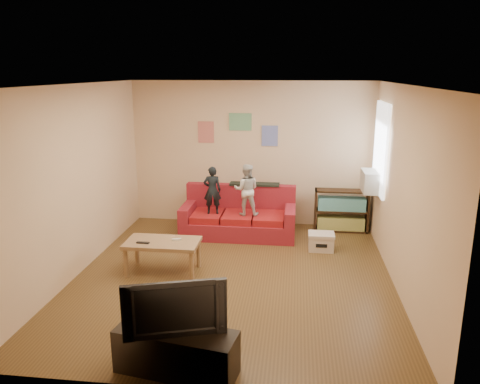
# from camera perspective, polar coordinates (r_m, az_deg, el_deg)

# --- Properties ---
(room_shell) EXTENTS (4.52, 5.02, 2.72)m
(room_shell) POSITION_cam_1_polar(r_m,az_deg,el_deg) (6.40, -0.86, 0.80)
(room_shell) COLOR brown
(room_shell) RESTS_ON ground
(sofa) EXTENTS (2.01, 0.92, 0.88)m
(sofa) POSITION_cam_1_polar(r_m,az_deg,el_deg) (8.43, -0.11, -3.21)
(sofa) COLOR maroon
(sofa) RESTS_ON ground
(child_a) EXTENTS (0.34, 0.25, 0.85)m
(child_a) POSITION_cam_1_polar(r_m,az_deg,el_deg) (8.18, -3.40, 0.22)
(child_a) COLOR black
(child_a) RESTS_ON sofa
(child_b) EXTENTS (0.46, 0.37, 0.90)m
(child_b) POSITION_cam_1_polar(r_m,az_deg,el_deg) (8.09, 0.78, 0.27)
(child_b) COLOR silver
(child_b) RESTS_ON sofa
(coffee_table) EXTENTS (1.07, 0.59, 0.48)m
(coffee_table) POSITION_cam_1_polar(r_m,az_deg,el_deg) (6.93, -9.43, -6.46)
(coffee_table) COLOR #9F7951
(coffee_table) RESTS_ON ground
(remote) EXTENTS (0.19, 0.06, 0.02)m
(remote) POSITION_cam_1_polar(r_m,az_deg,el_deg) (6.86, -11.75, -6.07)
(remote) COLOR black
(remote) RESTS_ON coffee_table
(game_controller) EXTENTS (0.14, 0.08, 0.03)m
(game_controller) POSITION_cam_1_polar(r_m,az_deg,el_deg) (6.89, -7.74, -5.77)
(game_controller) COLOR silver
(game_controller) RESTS_ON coffee_table
(bookshelf) EXTENTS (0.97, 0.29, 0.77)m
(bookshelf) POSITION_cam_1_polar(r_m,az_deg,el_deg) (8.79, 12.22, -2.47)
(bookshelf) COLOR black
(bookshelf) RESTS_ON ground
(window) EXTENTS (0.04, 1.08, 1.48)m
(window) POSITION_cam_1_polar(r_m,az_deg,el_deg) (8.02, 16.77, 5.12)
(window) COLOR white
(window) RESTS_ON room_shell
(ac_unit) EXTENTS (0.28, 0.55, 0.35)m
(ac_unit) POSITION_cam_1_polar(r_m,az_deg,el_deg) (8.11, 15.65, 1.26)
(ac_unit) COLOR #B7B2A3
(ac_unit) RESTS_ON window
(artwork_left) EXTENTS (0.30, 0.01, 0.40)m
(artwork_left) POSITION_cam_1_polar(r_m,az_deg,el_deg) (8.88, -4.17, 7.29)
(artwork_left) COLOR #D87266
(artwork_left) RESTS_ON room_shell
(artwork_center) EXTENTS (0.42, 0.01, 0.32)m
(artwork_center) POSITION_cam_1_polar(r_m,az_deg,el_deg) (8.75, 0.03, 8.54)
(artwork_center) COLOR #72B27F
(artwork_center) RESTS_ON room_shell
(artwork_right) EXTENTS (0.30, 0.01, 0.38)m
(artwork_right) POSITION_cam_1_polar(r_m,az_deg,el_deg) (8.74, 3.64, 6.85)
(artwork_right) COLOR #727FCC
(artwork_right) RESTS_ON room_shell
(file_box) EXTENTS (0.42, 0.32, 0.29)m
(file_box) POSITION_cam_1_polar(r_m,az_deg,el_deg) (7.85, 9.86, -5.96)
(file_box) COLOR beige
(file_box) RESTS_ON ground
(tv_stand) EXTENTS (1.25, 0.60, 0.45)m
(tv_stand) POSITION_cam_1_polar(r_m,az_deg,el_deg) (4.85, -7.77, -18.73)
(tv_stand) COLOR black
(tv_stand) RESTS_ON ground
(television) EXTENTS (0.97, 0.41, 0.56)m
(television) POSITION_cam_1_polar(r_m,az_deg,el_deg) (4.59, -7.99, -13.46)
(television) COLOR black
(television) RESTS_ON tv_stand
(tissue) EXTENTS (0.11, 0.11, 0.09)m
(tissue) POSITION_cam_1_polar(r_m,az_deg,el_deg) (8.06, 5.63, -6.02)
(tissue) COLOR silver
(tissue) RESTS_ON ground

